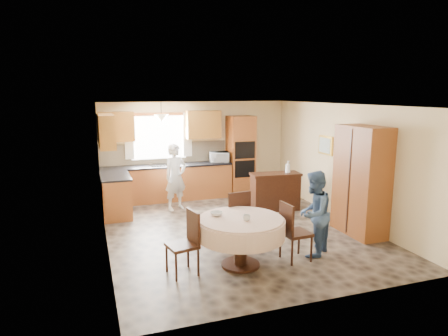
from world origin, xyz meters
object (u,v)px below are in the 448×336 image
at_px(sideboard, 275,193).
at_px(cupboard, 361,181).
at_px(dining_table, 241,229).
at_px(person_dining, 314,214).
at_px(chair_back, 236,216).
at_px(chair_left, 187,239).
at_px(person_sink, 176,177).
at_px(oven_tower, 241,155).
at_px(chair_right, 292,229).

xyz_separation_m(sideboard, cupboard, (0.84, -1.99, 0.64)).
bearing_deg(sideboard, dining_table, -120.45).
distance_m(sideboard, person_dining, 2.70).
bearing_deg(person_dining, chair_back, -74.13).
bearing_deg(chair_left, cupboard, 88.35).
bearing_deg(cupboard, chair_back, 177.01).
bearing_deg(person_sink, cupboard, -64.34).
xyz_separation_m(dining_table, person_sink, (-0.30, 3.43, 0.16)).
relative_size(sideboard, cupboard, 0.55).
height_order(cupboard, chair_back, cupboard).
bearing_deg(oven_tower, person_sink, -155.99).
bearing_deg(chair_left, sideboard, 121.92).
xyz_separation_m(chair_back, chair_right, (0.65, -0.86, -0.03)).
bearing_deg(oven_tower, chair_back, -112.38).
bearing_deg(chair_left, chair_right, 74.99).
distance_m(oven_tower, sideboard, 1.81).
bearing_deg(oven_tower, cupboard, -73.72).
bearing_deg(chair_back, person_sink, -85.40).
height_order(cupboard, chair_left, cupboard).
xyz_separation_m(sideboard, chair_back, (-1.68, -1.86, 0.16)).
xyz_separation_m(sideboard, person_sink, (-2.20, 0.79, 0.37)).
distance_m(oven_tower, chair_left, 5.00).
bearing_deg(dining_table, chair_back, 74.23).
distance_m(dining_table, chair_left, 0.87).
distance_m(chair_back, person_sink, 2.71).
xyz_separation_m(oven_tower, cupboard, (1.07, -3.66, -0.00)).
height_order(oven_tower, chair_left, oven_tower).
height_order(dining_table, chair_right, chair_right).
xyz_separation_m(dining_table, person_dining, (1.32, 0.02, 0.11)).
xyz_separation_m(chair_right, person_sink, (-1.17, 3.51, 0.24)).
height_order(chair_left, chair_back, chair_back).
bearing_deg(chair_back, oven_tower, -118.98).
height_order(chair_left, chair_right, chair_right).
relative_size(chair_left, chair_back, 0.94).
bearing_deg(person_dining, dining_table, -38.68).
distance_m(person_sink, person_dining, 3.79).
relative_size(chair_back, person_sink, 0.66).
bearing_deg(person_dining, cupboard, 164.75).
bearing_deg(dining_table, cupboard, 13.33).
xyz_separation_m(oven_tower, dining_table, (-1.67, -4.31, -0.44)).
relative_size(oven_tower, chair_back, 2.04).
bearing_deg(oven_tower, person_dining, -94.66).
height_order(chair_left, person_dining, person_dining).
bearing_deg(cupboard, chair_left, -170.32).
xyz_separation_m(chair_left, person_dining, (2.19, -0.02, 0.19)).
height_order(dining_table, person_sink, person_sink).
bearing_deg(chair_back, cupboard, 170.41).
height_order(dining_table, person_dining, person_dining).
xyz_separation_m(person_sink, person_dining, (1.63, -3.42, -0.05)).
bearing_deg(oven_tower, sideboard, -82.33).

